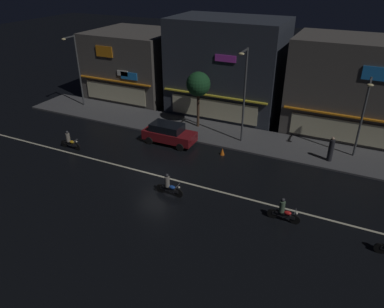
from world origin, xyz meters
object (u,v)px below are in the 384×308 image
(streetlamp_mid, at_px, (244,90))
(motorcycle_lead, at_px, (283,212))
(motorcycle_opposite_lane, at_px, (169,186))
(pedestrian_on_sidewalk, at_px, (331,150))
(traffic_cone, at_px, (222,151))
(streetlamp_east, at_px, (364,112))
(streetlamp_west, at_px, (77,65))
(parked_car_near_kerb, at_px, (169,133))
(motorcycle_trailing_far, at_px, (69,141))

(streetlamp_mid, bearing_deg, motorcycle_lead, -57.61)
(motorcycle_lead, distance_m, motorcycle_opposite_lane, 7.21)
(motorcycle_lead, bearing_deg, pedestrian_on_sidewalk, -105.42)
(motorcycle_lead, bearing_deg, traffic_cone, -50.15)
(motorcycle_lead, bearing_deg, streetlamp_mid, -62.69)
(streetlamp_east, relative_size, motorcycle_opposite_lane, 3.22)
(streetlamp_west, xyz_separation_m, parked_car_near_kerb, (12.16, -3.59, -3.42))
(motorcycle_trailing_far, bearing_deg, traffic_cone, 20.18)
(motorcycle_lead, relative_size, motorcycle_opposite_lane, 1.00)
(streetlamp_mid, bearing_deg, parked_car_near_kerb, -155.30)
(streetlamp_mid, bearing_deg, streetlamp_east, 7.84)
(streetlamp_west, xyz_separation_m, motorcycle_lead, (22.98, -9.75, -3.65))
(streetlamp_mid, height_order, motorcycle_lead, streetlamp_mid)
(motorcycle_lead, bearing_deg, motorcycle_trailing_far, -11.13)
(motorcycle_lead, relative_size, traffic_cone, 3.45)
(parked_car_near_kerb, relative_size, motorcycle_trailing_far, 2.26)
(motorcycle_lead, bearing_deg, streetlamp_east, -112.75)
(pedestrian_on_sidewalk, height_order, parked_car_near_kerb, pedestrian_on_sidewalk)
(motorcycle_opposite_lane, bearing_deg, pedestrian_on_sidewalk, -134.19)
(traffic_cone, bearing_deg, motorcycle_opposite_lane, -99.57)
(streetlamp_mid, distance_m, motorcycle_trailing_far, 14.35)
(streetlamp_west, relative_size, motorcycle_lead, 3.69)
(streetlamp_east, distance_m, motorcycle_opposite_lane, 14.91)
(motorcycle_trailing_far, bearing_deg, streetlamp_mid, 29.12)
(pedestrian_on_sidewalk, distance_m, motorcycle_trailing_far, 20.13)
(streetlamp_mid, relative_size, motorcycle_trailing_far, 3.99)
(streetlamp_mid, distance_m, parked_car_near_kerb, 6.96)
(streetlamp_west, distance_m, motorcycle_lead, 25.23)
(motorcycle_trailing_far, bearing_deg, motorcycle_opposite_lane, -13.07)
(parked_car_near_kerb, height_order, motorcycle_trailing_far, parked_car_near_kerb)
(motorcycle_opposite_lane, bearing_deg, traffic_cone, -99.35)
(streetlamp_east, height_order, motorcycle_opposite_lane, streetlamp_east)
(motorcycle_lead, xyz_separation_m, traffic_cone, (-6.09, 6.10, -0.36))
(pedestrian_on_sidewalk, relative_size, motorcycle_trailing_far, 1.01)
(motorcycle_opposite_lane, distance_m, motorcycle_trailing_far, 10.55)
(motorcycle_trailing_far, xyz_separation_m, traffic_cone, (11.40, 4.25, -0.36))
(motorcycle_trailing_far, relative_size, traffic_cone, 3.45)
(streetlamp_mid, relative_size, parked_car_near_kerb, 1.76)
(streetlamp_east, relative_size, parked_car_near_kerb, 1.42)
(pedestrian_on_sidewalk, relative_size, motorcycle_opposite_lane, 1.01)
(traffic_cone, bearing_deg, streetlamp_west, 167.80)
(streetlamp_west, bearing_deg, pedestrian_on_sidewalk, -3.10)
(parked_car_near_kerb, xyz_separation_m, motorcycle_trailing_far, (-6.67, -4.30, -0.24))
(traffic_cone, bearing_deg, motorcycle_trailing_far, -159.57)
(streetlamp_west, height_order, streetlamp_mid, streetlamp_mid)
(motorcycle_opposite_lane, height_order, motorcycle_trailing_far, same)
(motorcycle_lead, xyz_separation_m, motorcycle_opposite_lane, (-7.20, -0.49, 0.00))
(streetlamp_west, relative_size, pedestrian_on_sidewalk, 3.67)
(streetlamp_east, xyz_separation_m, motorcycle_opposite_lane, (-10.32, -10.29, -3.18))
(streetlamp_east, distance_m, motorcycle_trailing_far, 22.32)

